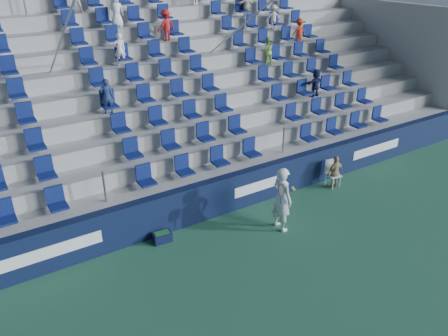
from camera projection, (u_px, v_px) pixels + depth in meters
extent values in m
plane|color=#296142|center=(277.00, 273.00, 10.84)|extent=(70.00, 70.00, 0.00)
cube|color=#0F1837|center=(212.00, 198.00, 12.97)|extent=(24.00, 0.30, 1.20)
cube|color=white|center=(36.00, 256.00, 10.46)|extent=(3.20, 0.02, 0.34)
cube|color=white|center=(256.00, 187.00, 13.55)|extent=(1.60, 0.02, 0.34)
cube|color=white|center=(376.00, 149.00, 16.17)|extent=(2.40, 0.02, 0.34)
cube|color=#A0A09B|center=(203.00, 190.00, 13.40)|extent=(24.00, 0.85, 1.20)
cube|color=#A0A09B|center=(189.00, 172.00, 13.94)|extent=(24.00, 0.85, 1.70)
cube|color=#A0A09B|center=(177.00, 156.00, 14.47)|extent=(24.00, 0.85, 2.20)
cube|color=#A0A09B|center=(166.00, 141.00, 15.01)|extent=(24.00, 0.85, 2.70)
cube|color=#A0A09B|center=(155.00, 126.00, 15.54)|extent=(24.00, 0.85, 3.20)
cube|color=#A0A09B|center=(145.00, 113.00, 16.08)|extent=(24.00, 0.85, 3.70)
cube|color=#A0A09B|center=(136.00, 101.00, 16.61)|extent=(24.00, 0.85, 4.20)
cube|color=#A0A09B|center=(127.00, 89.00, 17.15)|extent=(24.00, 0.85, 4.70)
cube|color=#A0A09B|center=(119.00, 78.00, 17.68)|extent=(24.00, 0.85, 5.20)
cube|color=#A0A09B|center=(112.00, 62.00, 17.98)|extent=(24.00, 0.50, 6.20)
cube|color=#A0A09B|center=(383.00, 59.00, 20.75)|extent=(0.30, 7.65, 5.20)
cube|color=#0E1B55|center=(202.00, 162.00, 12.98)|extent=(16.05, 0.50, 0.70)
cube|color=#0E1B55|center=(188.00, 138.00, 13.41)|extent=(16.05, 0.50, 0.70)
cube|color=#0E1B55|center=(175.00, 114.00, 13.83)|extent=(16.05, 0.50, 0.70)
cube|color=#0E1B55|center=(162.00, 93.00, 14.26)|extent=(16.05, 0.50, 0.70)
cube|color=#0E1B55|center=(151.00, 72.00, 14.68)|extent=(16.05, 0.50, 0.70)
cube|color=#0E1B55|center=(140.00, 53.00, 15.11)|extent=(16.05, 0.50, 0.70)
cube|color=#0E1B55|center=(129.00, 34.00, 15.53)|extent=(16.05, 0.50, 0.70)
cube|color=#0E1B55|center=(120.00, 17.00, 15.95)|extent=(16.05, 0.50, 0.70)
cube|color=#0E1B55|center=(110.00, 0.00, 16.38)|extent=(16.05, 0.50, 0.70)
cylinder|color=gray|center=(55.00, 58.00, 12.90)|extent=(0.06, 7.68, 4.55)
cylinder|color=gray|center=(226.00, 39.00, 15.76)|extent=(0.06, 7.68, 4.55)
imported|color=red|center=(166.00, 25.00, 16.08)|extent=(0.79, 0.54, 1.11)
imported|color=#8CC850|center=(267.00, 51.00, 16.87)|extent=(0.63, 0.56, 1.07)
imported|color=white|center=(116.00, 11.00, 15.75)|extent=(0.58, 0.39, 1.16)
imported|color=#171C45|center=(315.00, 83.00, 16.54)|extent=(0.98, 0.42, 1.02)
imported|color=white|center=(120.00, 50.00, 14.64)|extent=(0.42, 0.30, 1.08)
imported|color=beige|center=(246.00, 4.00, 18.51)|extent=(0.97, 0.42, 1.01)
imported|color=navy|center=(107.00, 96.00, 13.25)|extent=(0.43, 0.31, 1.09)
imported|color=red|center=(299.00, 31.00, 18.41)|extent=(0.66, 0.40, 1.00)
imported|color=beige|center=(273.00, 17.00, 18.48)|extent=(0.74, 0.56, 1.01)
imported|color=silver|center=(282.00, 199.00, 12.21)|extent=(0.48, 0.72, 1.93)
cylinder|color=navy|center=(281.00, 200.00, 11.82)|extent=(0.03, 0.03, 0.28)
torus|color=black|center=(281.00, 190.00, 11.69)|extent=(0.30, 0.17, 0.28)
plane|color=#262626|center=(281.00, 190.00, 11.69)|extent=(0.30, 0.16, 0.29)
sphere|color=#BFD631|center=(294.00, 190.00, 12.03)|extent=(0.07, 0.07, 0.07)
sphere|color=#BFD631|center=(293.00, 188.00, 12.06)|extent=(0.07, 0.07, 0.07)
cube|color=white|center=(334.00, 175.00, 14.68)|extent=(0.48, 0.48, 0.04)
cube|color=white|center=(330.00, 166.00, 14.72)|extent=(0.42, 0.10, 0.52)
cylinder|color=white|center=(333.00, 184.00, 14.57)|extent=(0.03, 0.03, 0.42)
cylinder|color=white|center=(340.00, 182.00, 14.73)|extent=(0.03, 0.03, 0.42)
cylinder|color=white|center=(326.00, 180.00, 14.83)|extent=(0.03, 0.03, 0.42)
cylinder|color=white|center=(333.00, 178.00, 14.99)|extent=(0.03, 0.03, 0.42)
imported|color=tan|center=(335.00, 172.00, 14.58)|extent=(0.69, 0.30, 1.16)
cube|color=black|center=(162.00, 237.00, 11.99)|extent=(0.53, 0.37, 0.27)
cube|color=#1E662D|center=(162.00, 235.00, 11.97)|extent=(0.43, 0.27, 0.16)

